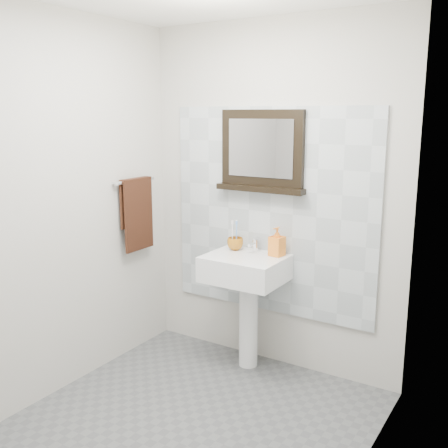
# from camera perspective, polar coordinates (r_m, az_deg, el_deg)

# --- Properties ---
(floor) EXTENTS (2.00, 2.20, 0.01)m
(floor) POSITION_cam_1_polar(r_m,az_deg,el_deg) (3.37, -4.35, -21.37)
(floor) COLOR #55575A
(floor) RESTS_ON ground
(back_wall) EXTENTS (2.00, 0.01, 2.50)m
(back_wall) POSITION_cam_1_polar(r_m,az_deg,el_deg) (3.80, 5.23, 2.82)
(back_wall) COLOR #B9B7B0
(back_wall) RESTS_ON ground
(front_wall) EXTENTS (2.00, 0.01, 2.50)m
(front_wall) POSITION_cam_1_polar(r_m,az_deg,el_deg) (2.13, -22.76, -5.34)
(front_wall) COLOR #B9B7B0
(front_wall) RESTS_ON ground
(left_wall) EXTENTS (0.01, 2.20, 2.50)m
(left_wall) POSITION_cam_1_polar(r_m,az_deg,el_deg) (3.56, -17.74, 1.68)
(left_wall) COLOR #B9B7B0
(left_wall) RESTS_ON ground
(right_wall) EXTENTS (0.01, 2.20, 2.50)m
(right_wall) POSITION_cam_1_polar(r_m,az_deg,el_deg) (2.43, 14.52, -2.73)
(right_wall) COLOR #B9B7B0
(right_wall) RESTS_ON ground
(splashback) EXTENTS (1.60, 0.02, 1.50)m
(splashback) POSITION_cam_1_polar(r_m,az_deg,el_deg) (3.81, 5.12, 1.31)
(splashback) COLOR #B1BBC0
(splashback) RESTS_ON back_wall
(pedestal_sink) EXTENTS (0.55, 0.44, 0.96)m
(pedestal_sink) POSITION_cam_1_polar(r_m,az_deg,el_deg) (3.78, 2.38, -6.14)
(pedestal_sink) COLOR white
(pedestal_sink) RESTS_ON ground
(toothbrush_cup) EXTENTS (0.13, 0.13, 0.09)m
(toothbrush_cup) POSITION_cam_1_polar(r_m,az_deg,el_deg) (3.87, 1.22, -2.16)
(toothbrush_cup) COLOR #B06814
(toothbrush_cup) RESTS_ON pedestal_sink
(toothbrushes) EXTENTS (0.05, 0.04, 0.21)m
(toothbrushes) POSITION_cam_1_polar(r_m,az_deg,el_deg) (3.85, 1.22, -1.05)
(toothbrushes) COLOR white
(toothbrushes) RESTS_ON toothbrush_cup
(soap_dispenser) EXTENTS (0.11, 0.11, 0.21)m
(soap_dispenser) POSITION_cam_1_polar(r_m,az_deg,el_deg) (3.72, 5.79, -1.91)
(soap_dispenser) COLOR #F2561C
(soap_dispenser) RESTS_ON pedestal_sink
(framed_mirror) EXTENTS (0.68, 0.11, 0.58)m
(framed_mirror) POSITION_cam_1_polar(r_m,az_deg,el_deg) (3.76, 4.16, 7.73)
(framed_mirror) COLOR black
(framed_mirror) RESTS_ON back_wall
(towel_bar) EXTENTS (0.07, 0.40, 0.03)m
(towel_bar) POSITION_cam_1_polar(r_m,az_deg,el_deg) (4.00, -9.64, 4.66)
(towel_bar) COLOR silver
(towel_bar) RESTS_ON left_wall
(hand_towel) EXTENTS (0.06, 0.30, 0.55)m
(hand_towel) POSITION_cam_1_polar(r_m,az_deg,el_deg) (4.02, -9.46, 1.68)
(hand_towel) COLOR black
(hand_towel) RESTS_ON towel_bar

